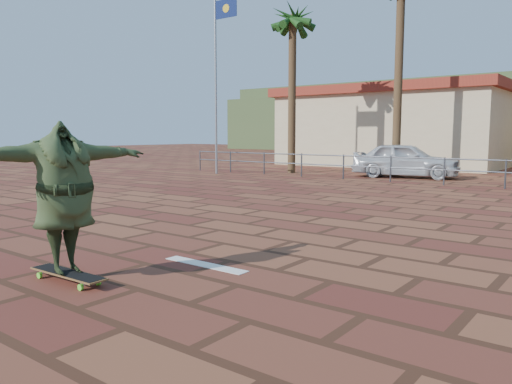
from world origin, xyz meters
The scene contains 10 objects.
ground centered at (0.00, 0.00, 0.00)m, with size 120.00×120.00×0.00m, color brown.
paint_stripe centered at (0.70, -1.20, 0.00)m, with size 1.40×0.22×0.01m, color white.
guardrail centered at (0.00, 12.00, 0.68)m, with size 24.06×0.06×1.00m.
flagpole centered at (-9.87, 11.00, 4.64)m, with size 1.30×0.10×8.00m.
palm_far_left centered at (-7.50, 13.50, 6.83)m, with size 2.40×2.40×8.25m.
building_west centered at (-6.00, 22.00, 2.28)m, with size 12.60×7.60×4.50m.
hill_back centered at (-22.00, 56.00, 4.00)m, with size 35.00×14.00×8.00m, color #384C28.
longboard centered at (-0.11, -2.83, 0.10)m, with size 1.25×0.31×0.12m.
skateboarder centered at (-0.11, -2.83, 1.06)m, with size 2.30×0.63×1.87m, color #354726.
car_silver centered at (-2.29, 14.30, 0.74)m, with size 1.74×4.33×1.48m, color silver.
Camera 1 is at (5.42, -6.21, 1.84)m, focal length 35.00 mm.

